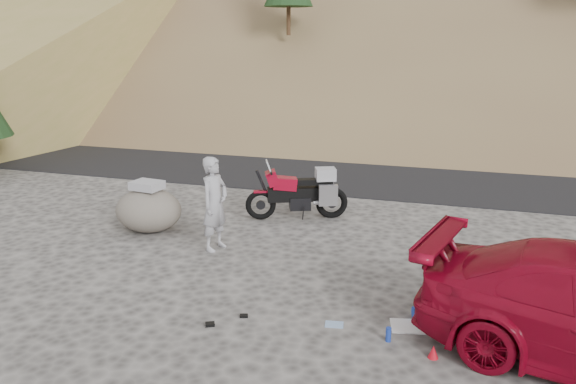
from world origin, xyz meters
name	(u,v)px	position (x,y,z in m)	size (l,w,h in m)	color
ground	(273,278)	(0.00, 0.00, 0.00)	(140.00, 140.00, 0.00)	#403D3B
road	(361,169)	(0.00, 9.00, 0.00)	(120.00, 7.00, 0.05)	black
motorcycle	(302,193)	(-0.44, 3.44, 0.61)	(2.28, 1.22, 1.44)	black
man	(216,249)	(-1.56, 1.03, 0.00)	(0.69, 0.45, 1.90)	#9D9CA2
boulder	(149,209)	(-3.41, 1.60, 0.49)	(1.80, 1.67, 1.13)	#504B45
gear_white_cloth	(408,326)	(2.46, -1.05, 0.01)	(0.49, 0.43, 0.02)	white
gear_blue_mat	(429,313)	(2.73, -0.70, 0.10)	(0.19, 0.19, 0.48)	#19349B
gear_bottle	(388,334)	(2.24, -1.55, 0.11)	(0.08, 0.08, 0.21)	#19349B
gear_funnel	(433,352)	(2.86, -1.80, 0.09)	(0.14, 0.14, 0.18)	red
gear_glove_a	(244,316)	(0.03, -1.48, 0.02)	(0.12, 0.09, 0.03)	black
gear_glove_b	(210,324)	(-0.35, -1.89, 0.02)	(0.14, 0.10, 0.05)	black
gear_blue_cloth	(334,324)	(1.41, -1.32, 0.01)	(0.27, 0.20, 0.01)	#7F9DC5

